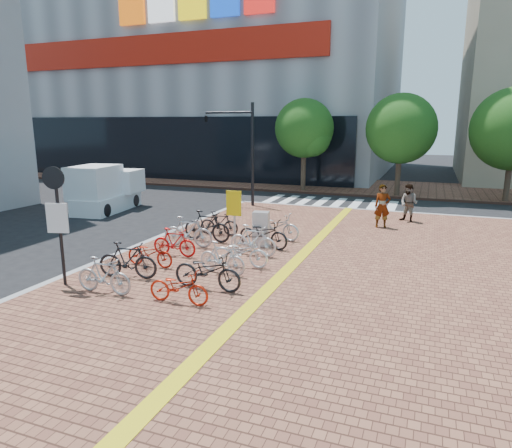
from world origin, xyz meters
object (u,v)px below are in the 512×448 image
at_px(bike_9, 222,258).
at_px(yellow_sign, 234,208).
at_px(bike_0, 104,276).
at_px(bike_10, 240,252).
at_px(pedestrian_b, 409,203).
at_px(bike_1, 128,260).
at_px(notice_sign, 57,212).
at_px(traffic_light_pole, 231,135).
at_px(bike_6, 219,223).
at_px(bike_7, 179,287).
at_px(bike_3, 174,242).
at_px(bike_12, 263,233).
at_px(bike_5, 207,226).
at_px(utility_box, 261,229).
at_px(bike_11, 253,240).
at_px(pedestrian_a, 382,206).
at_px(bike_8, 207,271).
at_px(bike_13, 275,226).
at_px(box_truck, 106,189).
at_px(bike_4, 188,232).
at_px(bike_2, 150,253).

distance_m(bike_9, yellow_sign, 3.09).
relative_size(bike_0, bike_10, 0.93).
xyz_separation_m(bike_0, bike_9, (2.19, 2.59, -0.01)).
bearing_deg(pedestrian_b, bike_9, -89.72).
distance_m(bike_1, notice_sign, 2.31).
relative_size(bike_9, traffic_light_pole, 0.30).
relative_size(bike_6, bike_7, 0.99).
xyz_separation_m(bike_1, bike_3, (0.09, 2.41, -0.06)).
relative_size(bike_12, traffic_light_pole, 0.36).
height_order(bike_5, utility_box, utility_box).
xyz_separation_m(bike_7, utility_box, (-0.01, 5.88, 0.20)).
xyz_separation_m(bike_11, yellow_sign, (-0.98, 0.69, 0.91)).
xyz_separation_m(bike_0, traffic_light_pole, (-2.39, 13.60, 3.25)).
height_order(bike_0, bike_5, bike_5).
xyz_separation_m(bike_3, utility_box, (2.24, 2.34, 0.15)).
bearing_deg(bike_12, bike_7, -171.91).
height_order(bike_9, pedestrian_a, pedestrian_a).
distance_m(bike_11, yellow_sign, 1.50).
xyz_separation_m(bike_9, traffic_light_pole, (-4.58, 11.01, 3.26)).
xyz_separation_m(bike_8, bike_11, (-0.05, 3.46, 0.00)).
xyz_separation_m(bike_8, pedestrian_a, (3.57, 9.37, 0.41)).
height_order(bike_1, bike_5, bike_5).
xyz_separation_m(bike_6, pedestrian_b, (6.91, 5.38, 0.37)).
height_order(bike_13, pedestrian_b, pedestrian_b).
bearing_deg(box_truck, bike_4, -33.88).
height_order(bike_10, pedestrian_b, pedestrian_b).
distance_m(bike_0, bike_10, 4.18).
bearing_deg(bike_9, bike_2, 103.67).
height_order(bike_5, yellow_sign, yellow_sign).
bearing_deg(bike_12, bike_10, -167.49).
distance_m(bike_9, utility_box, 3.42).
bearing_deg(bike_4, bike_3, -178.88).
bearing_deg(bike_6, box_truck, 64.48).
bearing_deg(bike_10, box_truck, 51.75).
distance_m(bike_3, bike_8, 3.45).
bearing_deg(notice_sign, bike_9, 33.78).
distance_m(bike_8, pedestrian_a, 10.03).
xyz_separation_m(bike_7, bike_9, (0.03, 2.46, 0.06)).
height_order(bike_9, bike_10, bike_9).
xyz_separation_m(bike_7, bike_12, (0.17, 5.63, 0.09)).
bearing_deg(traffic_light_pole, bike_2, -78.95).
distance_m(bike_10, traffic_light_pole, 11.76).
bearing_deg(bike_0, bike_2, 3.81).
distance_m(bike_8, box_truck, 13.68).
bearing_deg(bike_10, utility_box, 0.72).
height_order(bike_2, traffic_light_pole, traffic_light_pole).
bearing_deg(notice_sign, bike_4, 75.14).
xyz_separation_m(bike_5, yellow_sign, (1.31, -0.42, 0.84)).
bearing_deg(bike_1, bike_12, -38.78).
distance_m(bike_13, pedestrian_a, 5.11).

